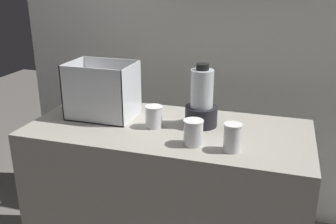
# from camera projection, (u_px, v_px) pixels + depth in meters

# --- Properties ---
(counter) EXTENTS (1.40, 0.64, 0.90)m
(counter) POSITION_uv_depth(u_px,v_px,m) (168.00, 204.00, 2.05)
(counter) COLOR #9E998E
(counter) RESTS_ON ground_plane
(back_wall_unit) EXTENTS (2.60, 0.24, 2.50)m
(back_wall_unit) POSITION_uv_depth(u_px,v_px,m) (203.00, 33.00, 2.46)
(back_wall_unit) COLOR silver
(back_wall_unit) RESTS_ON ground_plane
(carrot_display_bin) EXTENTS (0.34, 0.25, 0.29)m
(carrot_display_bin) POSITION_uv_depth(u_px,v_px,m) (104.00, 99.00, 2.01)
(carrot_display_bin) COLOR white
(carrot_display_bin) RESTS_ON counter
(blender_pitcher) EXTENTS (0.16, 0.16, 0.32)m
(blender_pitcher) POSITION_uv_depth(u_px,v_px,m) (202.00, 102.00, 1.88)
(blender_pitcher) COLOR black
(blender_pitcher) RESTS_ON counter
(juice_cup_carrot_far_left) EXTENTS (0.09, 0.09, 0.11)m
(juice_cup_carrot_far_left) POSITION_uv_depth(u_px,v_px,m) (154.00, 118.00, 1.88)
(juice_cup_carrot_far_left) COLOR white
(juice_cup_carrot_far_left) RESTS_ON counter
(juice_cup_pomegranate_left) EXTENTS (0.09, 0.09, 0.12)m
(juice_cup_pomegranate_left) POSITION_uv_depth(u_px,v_px,m) (193.00, 134.00, 1.68)
(juice_cup_pomegranate_left) COLOR white
(juice_cup_pomegranate_left) RESTS_ON counter
(juice_cup_mango_middle) EXTENTS (0.08, 0.08, 0.12)m
(juice_cup_mango_middle) POSITION_uv_depth(u_px,v_px,m) (232.00, 139.00, 1.62)
(juice_cup_mango_middle) COLOR white
(juice_cup_mango_middle) RESTS_ON counter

